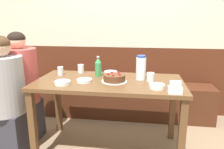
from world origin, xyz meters
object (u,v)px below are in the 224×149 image
Objects in this scene: bench_seat at (118,100)px; glass_water_tall at (81,69)px; glass_shot_small at (150,77)px; person_teal_shirt at (5,98)px; soju_bottle at (98,67)px; napkin_holder at (175,89)px; bowl_soup_white at (157,86)px; bowl_sauce_shallow at (111,73)px; person_pale_blue_shirt at (22,89)px; birthday_cake at (114,78)px; glass_tumbler_short at (60,71)px; bowl_side_dish at (84,81)px; water_pitcher at (141,68)px; bowl_rice_small at (63,83)px.

bench_seat is 26.87× the size of glass_water_tall.
person_teal_shirt reaches higher than glass_shot_small.
soju_bottle is at bearing 24.15° from person_teal_shirt.
glass_shot_small is at bearing -63.52° from bench_seat.
glass_shot_small is at bearing -18.17° from glass_water_tall.
glass_water_tall is 0.08× the size of person_teal_shirt.
soju_bottle reaches higher than napkin_holder.
bowl_sauce_shallow is at bearing 138.11° from bowl_soup_white.
person_pale_blue_shirt is (-0.97, -0.15, -0.17)m from bowl_sauce_shallow.
glass_shot_small reaches higher than bench_seat.
glass_water_tall is 0.68m from person_pale_blue_shirt.
birthday_cake is 2.61× the size of glass_water_tall.
bench_seat is at bearing 113.88° from bowl_soup_white.
glass_tumbler_short is 0.96m from glass_shot_small.
bench_seat is at bearing 75.96° from bowl_side_dish.
bench_seat is 10.45× the size of water_pitcher.
birthday_cake is 0.60m from napkin_holder.
bowl_side_dish is 1.66× the size of glass_shot_small.
glass_water_tall is at bearing 148.98° from napkin_holder.
bowl_side_dish is at bearing -11.81° from person_pale_blue_shirt.
glass_tumbler_short is at bearing -171.03° from bowl_sauce_shallow.
glass_shot_small is (0.77, -0.25, -0.00)m from glass_water_tall.
soju_bottle is 0.69m from bowl_soup_white.
person_teal_shirt is (-1.57, 0.08, -0.19)m from napkin_holder.
bowl_sauce_shallow is at bearing 29.39° from soju_bottle.
glass_shot_small is (0.10, -0.07, -0.08)m from water_pitcher.
bench_seat is 17.53× the size of bowl_side_dish.
water_pitcher is at bearing -9.26° from soju_bottle.
person_pale_blue_shirt is (-0.84, -0.09, -0.25)m from soju_bottle.
bowl_soup_white is 0.86m from bowl_rice_small.
bowl_rice_small is 0.37m from glass_tumbler_short.
bowl_rice_small is 0.12× the size of person_teal_shirt.
bowl_soup_white is 1.41× the size of glass_water_tall.
glass_tumbler_short is at bearing -177.85° from soju_bottle.
water_pitcher reaches higher than bowl_sauce_shallow.
glass_water_tall is at bearing 150.29° from bowl_soup_white.
napkin_holder is 1.23× the size of glass_tumbler_short.
glass_shot_small is at bearing 8.47° from birthday_cake.
soju_bottle is at bearing 53.64° from bowl_rice_small.
water_pitcher is 2.74× the size of glass_tumbler_short.
birthday_cake reaches higher than bench_seat.
napkin_holder reaches higher than bowl_sauce_shallow.
bowl_sauce_shallow is (0.21, 0.31, 0.01)m from bowl_side_dish.
bowl_side_dish is 0.12× the size of person_pale_blue_shirt.
bowl_rice_small is 0.66m from person_pale_blue_shirt.
bench_seat is 1.06m from glass_shot_small.
bowl_side_dish is at bearing -162.34° from water_pitcher.
bowl_rice_small is 0.61m from person_teal_shirt.
birthday_cake reaches higher than glass_tumbler_short.
glass_water_tall is 1.09× the size of glass_shot_small.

